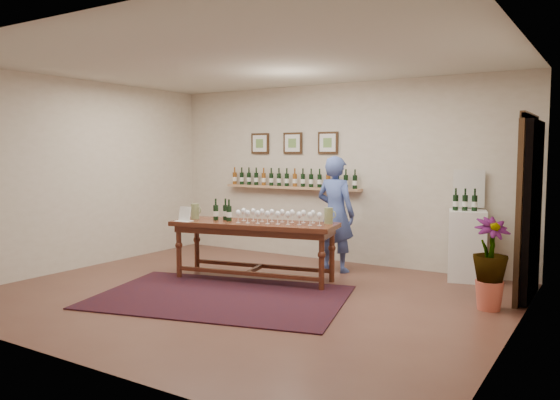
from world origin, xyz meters
The scene contains 14 objects.
ground centered at (0.00, 0.00, 0.00)m, with size 6.00×6.00×0.00m, color #532F25.
room_shell centered at (2.11, 1.86, 1.12)m, with size 6.00×6.00×6.00m.
rug centered at (-0.18, -0.25, 0.01)m, with size 2.92×1.95×0.02m, color #4E140D.
tasting_table centered at (-0.35, 0.70, 0.67)m, with size 2.34×1.16×0.79m.
table_glasses centered at (-0.06, 0.78, 0.88)m, with size 1.30×0.30×0.18m, color white, non-canonical shape.
table_bottles centered at (-0.81, 0.64, 0.93)m, with size 0.26×0.15×0.28m, color black, non-canonical shape.
pitcher_left centered at (-1.25, 0.54, 0.90)m, with size 0.14×0.14×0.22m, color olive, non-canonical shape.
pitcher_right centered at (0.58, 1.08, 0.90)m, with size 0.13×0.13×0.21m, color olive, non-canonical shape.
menu_card centered at (-1.22, 0.29, 0.89)m, with size 0.22×0.16×0.20m, color silver.
display_pedestal centered at (2.09, 2.21, 0.48)m, with size 0.48×0.48×0.95m, color white.
pedestal_bottles centered at (2.07, 2.15, 1.11)m, with size 0.31×0.08×0.31m, color black, non-canonical shape.
info_sign centered at (2.06, 2.37, 1.24)m, with size 0.41×0.02×0.57m, color silver.
potted_plant centered at (2.64, 0.92, 0.51)m, with size 0.66×0.66×0.88m.
person centered at (0.33, 1.79, 0.84)m, with size 0.61×0.40×1.68m, color #3E5193.
Camera 1 is at (3.82, -5.29, 1.73)m, focal length 35.00 mm.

